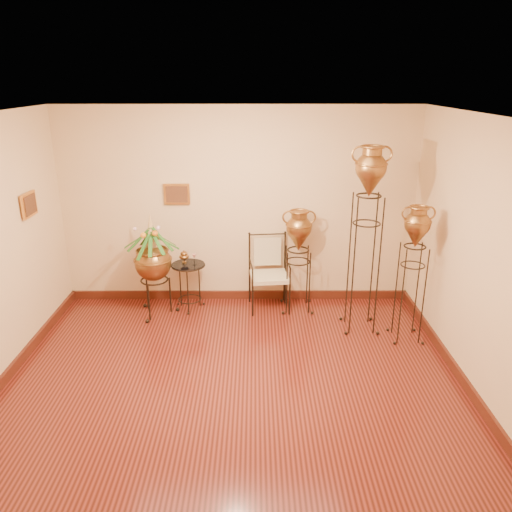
{
  "coord_description": "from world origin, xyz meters",
  "views": [
    {
      "loc": [
        0.24,
        -4.36,
        3.13
      ],
      "look_at": [
        0.25,
        1.3,
        1.1
      ],
      "focal_mm": 35.0,
      "sensor_mm": 36.0,
      "label": 1
    }
  ],
  "objects_px": {
    "amphora_mid": "(412,273)",
    "side_table": "(189,285)",
    "armchair": "(269,274)",
    "amphora_tall": "(365,239)",
    "planter_urn": "(153,258)"
  },
  "relations": [
    {
      "from": "amphora_mid",
      "to": "side_table",
      "type": "distance_m",
      "value": 3.03
    },
    {
      "from": "armchair",
      "to": "side_table",
      "type": "bearing_deg",
      "value": 174.05
    },
    {
      "from": "amphora_tall",
      "to": "amphora_mid",
      "type": "relative_size",
      "value": 1.38
    },
    {
      "from": "amphora_tall",
      "to": "side_table",
      "type": "bearing_deg",
      "value": 165.69
    },
    {
      "from": "amphora_tall",
      "to": "side_table",
      "type": "distance_m",
      "value": 2.54
    },
    {
      "from": "amphora_mid",
      "to": "armchair",
      "type": "distance_m",
      "value": 1.95
    },
    {
      "from": "amphora_tall",
      "to": "side_table",
      "type": "height_order",
      "value": "amphora_tall"
    },
    {
      "from": "amphora_tall",
      "to": "armchair",
      "type": "xyz_separation_m",
      "value": [
        -1.18,
        0.59,
        -0.7
      ]
    },
    {
      "from": "amphora_mid",
      "to": "side_table",
      "type": "bearing_deg",
      "value": 162.94
    },
    {
      "from": "amphora_tall",
      "to": "armchair",
      "type": "distance_m",
      "value": 1.49
    },
    {
      "from": "amphora_mid",
      "to": "armchair",
      "type": "bearing_deg",
      "value": 152.98
    },
    {
      "from": "planter_urn",
      "to": "side_table",
      "type": "bearing_deg",
      "value": 21.32
    },
    {
      "from": "amphora_tall",
      "to": "armchair",
      "type": "bearing_deg",
      "value": 153.43
    },
    {
      "from": "amphora_mid",
      "to": "planter_urn",
      "type": "relative_size",
      "value": 1.18
    },
    {
      "from": "armchair",
      "to": "side_table",
      "type": "height_order",
      "value": "armchair"
    }
  ]
}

